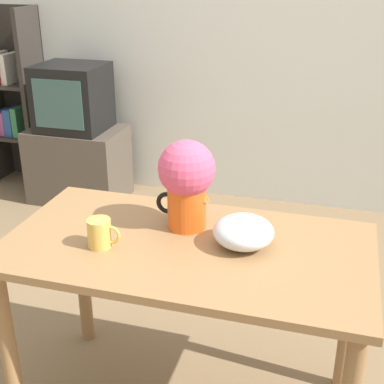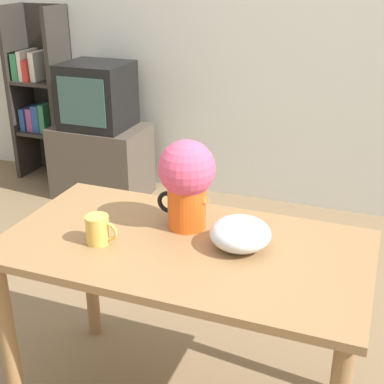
{
  "view_description": "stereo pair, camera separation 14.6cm",
  "coord_description": "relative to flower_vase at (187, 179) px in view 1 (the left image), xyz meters",
  "views": [
    {
      "loc": [
        0.48,
        -1.69,
        1.69
      ],
      "look_at": [
        -0.02,
        0.03,
        0.91
      ],
      "focal_mm": 50.0,
      "sensor_mm": 36.0,
      "label": 1
    },
    {
      "loc": [
        0.62,
        -1.64,
        1.69
      ],
      "look_at": [
        -0.02,
        0.03,
        0.91
      ],
      "focal_mm": 50.0,
      "sensor_mm": 36.0,
      "label": 2
    }
  ],
  "objects": [
    {
      "name": "tv_set",
      "position": [
        -1.34,
        1.66,
        -0.17
      ],
      "size": [
        0.47,
        0.43,
        0.47
      ],
      "color": "black",
      "rests_on": "tv_stand"
    },
    {
      "name": "flower_vase",
      "position": [
        0.0,
        0.0,
        0.0
      ],
      "size": [
        0.22,
        0.21,
        0.34
      ],
      "color": "#E05619",
      "rests_on": "table"
    },
    {
      "name": "white_bowl",
      "position": [
        0.23,
        -0.09,
        -0.14
      ],
      "size": [
        0.21,
        0.21,
        0.11
      ],
      "color": "silver",
      "rests_on": "table"
    },
    {
      "name": "wall_back",
      "position": [
        0.04,
        2.04,
        0.34
      ],
      "size": [
        8.0,
        0.05,
        2.6
      ],
      "color": "silver",
      "rests_on": "ground_plane"
    },
    {
      "name": "tv_stand",
      "position": [
        -1.34,
        1.66,
        -0.68
      ],
      "size": [
        0.68,
        0.46,
        0.55
      ],
      "color": "#4C4238",
      "rests_on": "ground_plane"
    },
    {
      "name": "bookshelf",
      "position": [
        -2.0,
        1.88,
        -0.27
      ],
      "size": [
        0.44,
        0.32,
        1.38
      ],
      "color": "#2D2823",
      "rests_on": "ground_plane"
    },
    {
      "name": "table",
      "position": [
        0.04,
        -0.13,
        -0.31
      ],
      "size": [
        1.3,
        0.7,
        0.76
      ],
      "color": "olive",
      "rests_on": "ground_plane"
    },
    {
      "name": "coffee_mug",
      "position": [
        -0.25,
        -0.23,
        -0.14
      ],
      "size": [
        0.12,
        0.08,
        0.1
      ],
      "color": "gold",
      "rests_on": "table"
    }
  ]
}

